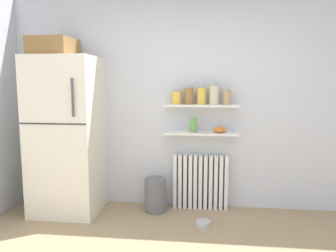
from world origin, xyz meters
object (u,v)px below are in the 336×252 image
Objects in this scene: storage_jar_1 at (189,96)px; storage_jar_2 at (202,95)px; radiator at (200,182)px; storage_jar_3 at (214,94)px; refrigerator at (66,132)px; trash_bin at (155,195)px; storage_jar_4 at (227,97)px; shelf_bowl at (220,130)px; storage_jar_0 at (177,97)px; vase at (193,125)px; pet_food_bowl at (203,224)px.

storage_jar_2 is at bearing -0.00° from storage_jar_1.
radiator is 1.07m from storage_jar_3.
storage_jar_2 is at bearing 8.32° from refrigerator.
trash_bin is (-0.53, -0.17, -0.13)m from radiator.
storage_jar_4 is 0.39m from shelf_bowl.
radiator is 3.09× the size of storage_jar_2.
storage_jar_0 is 0.82× the size of storage_jar_1.
radiator is 3.91× the size of vase.
radiator is (1.57, 0.26, -0.63)m from refrigerator.
refrigerator is at bearing -171.16° from vase.
storage_jar_3 is at bearing -180.00° from storage_jar_4.
refrigerator is 1.87m from pet_food_bowl.
storage_jar_0 is 0.96× the size of storage_jar_4.
storage_jar_4 is 1.43m from trash_bin.
storage_jar_4 reaches higher than vase.
storage_jar_0 reaches higher than shelf_bowl.
trash_bin is at bearing -168.00° from storage_jar_3.
radiator is 1.05m from storage_jar_2.
storage_jar_0 is 0.38m from vase.
refrigerator is at bearing 171.12° from pet_food_bowl.
shelf_bowl is at bearing -0.00° from storage_jar_0.
vase is 1.05× the size of pet_food_bowl.
storage_jar_1 is (0.15, 0.00, 0.02)m from storage_jar_0.
refrigerator is at bearing -169.81° from storage_jar_0.
storage_jar_4 is at bearing 9.92° from trash_bin.
refrigerator is 1.78m from storage_jar_3.
refrigerator is 1.64m from storage_jar_2.
storage_jar_2 reaches higher than radiator.
pet_food_bowl is at bearing -68.77° from storage_jar_1.
shelf_bowl is (1.78, 0.23, 0.02)m from refrigerator.
storage_jar_0 is 1.07× the size of pet_food_bowl.
storage_jar_0 is at bearing 31.08° from trash_bin.
storage_jar_3 is 0.15m from storage_jar_4.
storage_jar_0 reaches higher than radiator.
refrigerator is 8.48× the size of storage_jar_3.
pet_food_bowl is at bearing -117.62° from storage_jar_4.
storage_jar_3 is at bearing -0.00° from vase.
storage_jar_0 is at bearing 180.00° from storage_jar_3.
storage_jar_4 is at bearing -0.00° from storage_jar_0.
trash_bin is (-0.38, -0.14, -1.17)m from storage_jar_1.
storage_jar_3 reaches higher than radiator.
refrigerator is 1.50m from storage_jar_1.
trash_bin is at bearing -161.86° from radiator.
storage_jar_1 is at bearing 111.23° from pet_food_bowl.
refrigerator is 11.24× the size of storage_jar_4.
pet_food_bowl is (-0.18, -0.48, -0.95)m from shelf_bowl.
storage_jar_3 is (0.29, -0.00, 0.01)m from storage_jar_1.
storage_jar_1 is 0.15m from storage_jar_2.
radiator is 0.68m from shelf_bowl.
shelf_bowl is at bearing 69.63° from pet_food_bowl.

